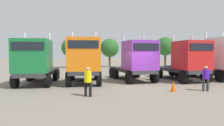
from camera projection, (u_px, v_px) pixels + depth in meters
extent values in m
plane|color=gray|center=(140.00, 86.00, 14.85)|extent=(200.00, 200.00, 0.00)
cube|color=#333338|center=(39.00, 72.00, 16.13)|extent=(2.20, 5.88, 0.30)
cube|color=#197238|center=(33.00, 56.00, 14.37)|extent=(2.40, 2.45, 2.36)
cube|color=black|center=(28.00, 46.00, 13.11)|extent=(2.10, 0.04, 0.55)
cylinder|color=silver|center=(50.00, 52.00, 15.84)|extent=(0.18, 0.18, 2.96)
cylinder|color=silver|center=(25.00, 52.00, 15.59)|extent=(0.18, 0.18, 2.96)
cylinder|color=#333338|center=(42.00, 68.00, 17.40)|extent=(1.10, 1.10, 0.12)
cylinder|color=black|center=(48.00, 80.00, 14.07)|extent=(0.35, 1.00, 1.00)
cylinder|color=black|center=(15.00, 81.00, 13.79)|extent=(0.35, 1.00, 1.00)
cylinder|color=black|center=(55.00, 75.00, 17.62)|extent=(0.35, 1.00, 1.00)
cylinder|color=black|center=(29.00, 75.00, 17.34)|extent=(0.35, 1.00, 1.00)
cylinder|color=black|center=(57.00, 74.00, 18.71)|extent=(0.35, 1.00, 1.00)
cylinder|color=black|center=(33.00, 74.00, 18.42)|extent=(0.35, 1.00, 1.00)
cube|color=#333338|center=(84.00, 70.00, 16.60)|extent=(2.23, 5.66, 0.30)
cube|color=orange|center=(84.00, 54.00, 14.99)|extent=(2.41, 2.54, 2.42)
cube|color=black|center=(83.00, 44.00, 13.69)|extent=(2.10, 0.05, 0.55)
cylinder|color=silver|center=(96.00, 51.00, 16.50)|extent=(0.18, 0.18, 3.02)
cylinder|color=silver|center=(72.00, 50.00, 16.26)|extent=(0.18, 0.18, 3.02)
cylinder|color=#333338|center=(84.00, 67.00, 17.82)|extent=(1.11, 1.11, 0.12)
cylinder|color=black|center=(99.00, 79.00, 14.65)|extent=(0.36, 1.09, 1.09)
cylinder|color=black|center=(68.00, 79.00, 14.38)|extent=(0.36, 1.09, 1.09)
cylinder|color=black|center=(97.00, 74.00, 17.97)|extent=(0.36, 1.09, 1.09)
cylinder|color=black|center=(72.00, 74.00, 17.69)|extent=(0.36, 1.09, 1.09)
cylinder|color=black|center=(96.00, 73.00, 19.06)|extent=(0.36, 1.09, 1.09)
cylinder|color=black|center=(73.00, 73.00, 18.78)|extent=(0.36, 1.09, 1.09)
cube|color=#333338|center=(131.00, 70.00, 18.08)|extent=(3.13, 6.16, 0.30)
cube|color=purple|center=(140.00, 55.00, 16.33)|extent=(2.75, 2.69, 2.35)
cube|color=black|center=(146.00, 47.00, 15.17)|extent=(2.08, 0.38, 0.55)
cylinder|color=silver|center=(143.00, 52.00, 17.85)|extent=(0.21, 0.21, 2.95)
cylinder|color=silver|center=(123.00, 52.00, 17.30)|extent=(0.21, 0.21, 2.95)
cylinder|color=#333338|center=(126.00, 67.00, 19.31)|extent=(1.27, 1.27, 0.12)
cylinder|color=black|center=(154.00, 77.00, 16.28)|extent=(0.51, 1.08, 1.03)
cylinder|color=black|center=(129.00, 78.00, 15.65)|extent=(0.51, 1.08, 1.03)
cylinder|color=black|center=(137.00, 73.00, 19.70)|extent=(0.51, 1.08, 1.03)
cylinder|color=black|center=(115.00, 73.00, 19.06)|extent=(0.51, 1.08, 1.03)
cylinder|color=black|center=(132.00, 72.00, 20.75)|extent=(0.51, 1.08, 1.03)
cylinder|color=black|center=(112.00, 72.00, 20.11)|extent=(0.51, 1.08, 1.03)
cube|color=#333338|center=(178.00, 69.00, 18.36)|extent=(3.02, 6.48, 0.30)
cube|color=red|center=(192.00, 55.00, 16.42)|extent=(2.69, 2.64, 2.34)
cube|color=black|center=(202.00, 47.00, 15.24)|extent=(2.09, 0.32, 0.55)
cylinder|color=silver|center=(191.00, 52.00, 17.92)|extent=(0.20, 0.20, 2.94)
cylinder|color=silver|center=(173.00, 52.00, 17.43)|extent=(0.20, 0.20, 2.94)
cylinder|color=#333338|center=(170.00, 66.00, 19.67)|extent=(1.24, 1.24, 0.12)
cylinder|color=black|center=(206.00, 76.00, 16.34)|extent=(0.49, 1.08, 1.05)
cylinder|color=black|center=(183.00, 77.00, 15.76)|extent=(0.49, 1.08, 1.05)
cylinder|color=black|center=(178.00, 72.00, 20.13)|extent=(0.49, 1.08, 1.05)
cylinder|color=black|center=(159.00, 73.00, 19.55)|extent=(0.49, 1.08, 1.05)
cylinder|color=black|center=(172.00, 71.00, 21.19)|extent=(0.49, 1.08, 1.05)
cylinder|color=black|center=(154.00, 72.00, 20.61)|extent=(0.49, 1.08, 1.05)
cube|color=#333338|center=(211.00, 69.00, 19.09)|extent=(3.13, 6.11, 0.30)
cylinder|color=silver|center=(222.00, 50.00, 19.04)|extent=(0.21, 0.21, 3.32)
cylinder|color=silver|center=(205.00, 50.00, 18.49)|extent=(0.21, 0.21, 3.32)
cylinder|color=#333338|center=(202.00, 66.00, 20.30)|extent=(1.27, 1.27, 0.12)
cylinder|color=black|center=(221.00, 76.00, 16.67)|extent=(0.51, 1.06, 1.02)
cylinder|color=black|center=(210.00, 72.00, 20.68)|extent=(0.51, 1.06, 1.02)
cylinder|color=black|center=(192.00, 72.00, 20.04)|extent=(0.51, 1.06, 1.02)
cylinder|color=black|center=(202.00, 71.00, 21.73)|extent=(0.51, 1.06, 1.02)
cylinder|color=black|center=(185.00, 71.00, 21.09)|extent=(0.51, 1.06, 1.02)
cylinder|color=black|center=(86.00, 89.00, 11.13)|extent=(0.21, 0.21, 0.80)
cylinder|color=black|center=(90.00, 90.00, 11.05)|extent=(0.21, 0.21, 0.80)
cylinder|color=yellow|center=(88.00, 77.00, 11.05)|extent=(0.53, 0.53, 0.63)
sphere|color=tan|center=(88.00, 69.00, 11.03)|extent=(0.22, 0.22, 0.22)
cylinder|color=#343434|center=(204.00, 85.00, 12.69)|extent=(0.16, 0.16, 0.78)
cylinder|color=#343434|center=(208.00, 85.00, 12.72)|extent=(0.16, 0.16, 0.78)
cylinder|color=#531AC2|center=(206.00, 74.00, 12.68)|extent=(0.41, 0.41, 0.62)
sphere|color=tan|center=(206.00, 68.00, 12.66)|extent=(0.21, 0.21, 0.21)
cone|color=#F2590C|center=(173.00, 86.00, 12.55)|extent=(0.36, 0.36, 0.69)
cylinder|color=#4C3823|center=(71.00, 62.00, 33.69)|extent=(0.36, 0.36, 2.12)
sphere|color=#286023|center=(71.00, 48.00, 33.58)|extent=(3.23, 3.23, 3.23)
cylinder|color=#4C3823|center=(110.00, 61.00, 35.97)|extent=(0.36, 0.36, 2.13)
sphere|color=#286023|center=(110.00, 48.00, 35.86)|extent=(3.32, 3.32, 3.32)
cylinder|color=#4C3823|center=(165.00, 60.00, 35.16)|extent=(0.36, 0.36, 2.41)
sphere|color=#286023|center=(165.00, 46.00, 35.04)|extent=(3.25, 3.25, 3.25)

